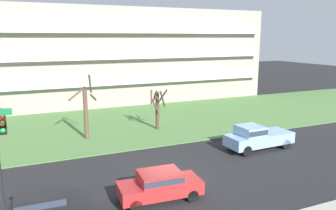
% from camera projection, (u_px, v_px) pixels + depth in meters
% --- Properties ---
extents(ground, '(160.00, 160.00, 0.00)m').
position_uv_depth(ground, '(169.00, 180.00, 20.02)').
color(ground, '#232326').
extents(grass_lawn_strip, '(80.00, 16.00, 0.08)m').
position_uv_depth(grass_lawn_strip, '(112.00, 125.00, 32.58)').
color(grass_lawn_strip, '#547F42').
rests_on(grass_lawn_strip, ground).
extents(apartment_building, '(48.08, 12.29, 12.15)m').
position_uv_depth(apartment_building, '(85.00, 56.00, 43.65)').
color(apartment_building, '#9E938C').
rests_on(apartment_building, ground).
extents(tree_left, '(2.36, 2.35, 5.58)m').
position_uv_depth(tree_left, '(86.00, 110.00, 27.64)').
color(tree_left, brown).
rests_on(tree_left, ground).
extents(tree_center, '(1.77, 1.82, 3.79)m').
position_uv_depth(tree_center, '(157.00, 107.00, 30.67)').
color(tree_center, '#4C3828').
rests_on(tree_center, ground).
extents(sedan_black_near_left, '(4.43, 1.88, 1.57)m').
position_uv_depth(sedan_black_near_left, '(41.00, 207.00, 15.19)').
color(sedan_black_near_left, black).
rests_on(sedan_black_near_left, ground).
extents(pickup_blue_center_left, '(5.47, 2.19, 1.95)m').
position_uv_depth(pickup_blue_center_left, '(257.00, 137.00, 25.39)').
color(pickup_blue_center_left, '#8CB2E0').
rests_on(pickup_blue_center_left, ground).
extents(sedan_red_center_right, '(4.50, 2.06, 1.57)m').
position_uv_depth(sedan_red_center_right, '(160.00, 184.00, 17.51)').
color(sedan_red_center_right, '#B22828').
rests_on(sedan_red_center_right, ground).
extents(traffic_signal_mast, '(0.90, 4.10, 6.07)m').
position_uv_depth(traffic_signal_mast, '(2.00, 170.00, 11.17)').
color(traffic_signal_mast, black).
rests_on(traffic_signal_mast, ground).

